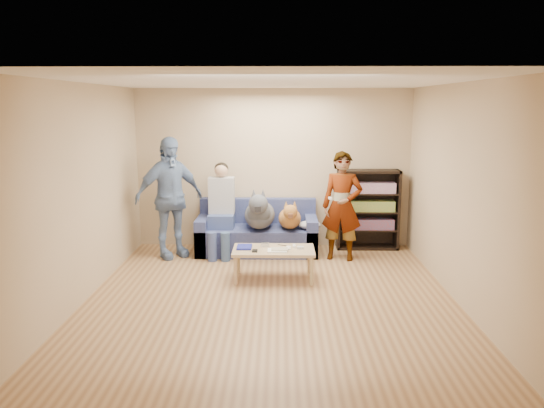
{
  "coord_description": "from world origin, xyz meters",
  "views": [
    {
      "loc": [
        0.11,
        -6.19,
        2.35
      ],
      "look_at": [
        0.0,
        1.2,
        0.95
      ],
      "focal_mm": 35.0,
      "sensor_mm": 36.0,
      "label": 1
    }
  ],
  "objects_px": {
    "coffee_table": "(274,252)",
    "bookshelf": "(368,208)",
    "sofa": "(257,234)",
    "dog_tan": "(290,217)",
    "dog_gray": "(259,213)",
    "camera_silver": "(265,245)",
    "notebook_blue": "(244,247)",
    "person_standing_right": "(342,206)",
    "person_standing_left": "(169,198)",
    "person_seated": "(221,206)"
  },
  "relations": [
    {
      "from": "person_standing_left",
      "to": "camera_silver",
      "type": "distance_m",
      "value": 1.83
    },
    {
      "from": "person_standing_right",
      "to": "sofa",
      "type": "distance_m",
      "value": 1.47
    },
    {
      "from": "dog_tan",
      "to": "camera_silver",
      "type": "bearing_deg",
      "value": -109.05
    },
    {
      "from": "camera_silver",
      "to": "sofa",
      "type": "distance_m",
      "value": 1.27
    },
    {
      "from": "person_standing_right",
      "to": "notebook_blue",
      "type": "distance_m",
      "value": 1.74
    },
    {
      "from": "person_standing_right",
      "to": "coffee_table",
      "type": "height_order",
      "value": "person_standing_right"
    },
    {
      "from": "sofa",
      "to": "dog_tan",
      "type": "bearing_deg",
      "value": -21.82
    },
    {
      "from": "camera_silver",
      "to": "bookshelf",
      "type": "distance_m",
      "value": 2.22
    },
    {
      "from": "person_seated",
      "to": "dog_gray",
      "type": "xyz_separation_m",
      "value": [
        0.61,
        -0.07,
        -0.1
      ]
    },
    {
      "from": "notebook_blue",
      "to": "bookshelf",
      "type": "xyz_separation_m",
      "value": [
        1.92,
        1.55,
        0.25
      ]
    },
    {
      "from": "person_standing_left",
      "to": "dog_gray",
      "type": "xyz_separation_m",
      "value": [
        1.38,
        0.11,
        -0.26
      ]
    },
    {
      "from": "person_standing_left",
      "to": "dog_gray",
      "type": "height_order",
      "value": "person_standing_left"
    },
    {
      "from": "camera_silver",
      "to": "dog_gray",
      "type": "distance_m",
      "value": 1.08
    },
    {
      "from": "person_standing_right",
      "to": "person_seated",
      "type": "xyz_separation_m",
      "value": [
        -1.87,
        0.28,
        -0.05
      ]
    },
    {
      "from": "coffee_table",
      "to": "bookshelf",
      "type": "distance_m",
      "value": 2.23
    },
    {
      "from": "sofa",
      "to": "dog_tan",
      "type": "height_order",
      "value": "dog_tan"
    },
    {
      "from": "person_standing_left",
      "to": "coffee_table",
      "type": "distance_m",
      "value": 2.01
    },
    {
      "from": "camera_silver",
      "to": "sofa",
      "type": "height_order",
      "value": "sofa"
    },
    {
      "from": "person_standing_left",
      "to": "dog_gray",
      "type": "relative_size",
      "value": 1.46
    },
    {
      "from": "person_standing_right",
      "to": "camera_silver",
      "type": "height_order",
      "value": "person_standing_right"
    },
    {
      "from": "dog_gray",
      "to": "notebook_blue",
      "type": "bearing_deg",
      "value": -98.36
    },
    {
      "from": "camera_silver",
      "to": "coffee_table",
      "type": "bearing_deg",
      "value": -45.0
    },
    {
      "from": "notebook_blue",
      "to": "person_seated",
      "type": "distance_m",
      "value": 1.31
    },
    {
      "from": "sofa",
      "to": "person_seated",
      "type": "xyz_separation_m",
      "value": [
        -0.56,
        -0.13,
        0.49
      ]
    },
    {
      "from": "person_standing_right",
      "to": "person_standing_left",
      "type": "xyz_separation_m",
      "value": [
        -2.64,
        0.09,
        0.11
      ]
    },
    {
      "from": "person_seated",
      "to": "bookshelf",
      "type": "xyz_separation_m",
      "value": [
        2.36,
        0.36,
        -0.09
      ]
    },
    {
      "from": "dog_gray",
      "to": "coffee_table",
      "type": "relative_size",
      "value": 1.16
    },
    {
      "from": "dog_tan",
      "to": "sofa",
      "type": "bearing_deg",
      "value": 158.18
    },
    {
      "from": "dog_gray",
      "to": "person_standing_right",
      "type": "bearing_deg",
      "value": -9.31
    },
    {
      "from": "sofa",
      "to": "person_seated",
      "type": "bearing_deg",
      "value": -167.29
    },
    {
      "from": "notebook_blue",
      "to": "bookshelf",
      "type": "bearing_deg",
      "value": 38.9
    },
    {
      "from": "camera_silver",
      "to": "dog_gray",
      "type": "xyz_separation_m",
      "value": [
        -0.12,
        1.05,
        0.23
      ]
    },
    {
      "from": "camera_silver",
      "to": "person_standing_right",
      "type": "bearing_deg",
      "value": 36.3
    },
    {
      "from": "notebook_blue",
      "to": "sofa",
      "type": "distance_m",
      "value": 1.33
    },
    {
      "from": "dog_gray",
      "to": "coffee_table",
      "type": "height_order",
      "value": "dog_gray"
    },
    {
      "from": "dog_gray",
      "to": "bookshelf",
      "type": "xyz_separation_m",
      "value": [
        1.76,
        0.43,
        0.01
      ]
    },
    {
      "from": "person_standing_left",
      "to": "dog_tan",
      "type": "relative_size",
      "value": 1.64
    },
    {
      "from": "person_standing_left",
      "to": "sofa",
      "type": "height_order",
      "value": "person_standing_left"
    },
    {
      "from": "person_standing_right",
      "to": "bookshelf",
      "type": "bearing_deg",
      "value": 64.33
    },
    {
      "from": "coffee_table",
      "to": "bookshelf",
      "type": "bearing_deg",
      "value": 46.46
    },
    {
      "from": "notebook_blue",
      "to": "sofa",
      "type": "relative_size",
      "value": 0.14
    },
    {
      "from": "person_seated",
      "to": "dog_tan",
      "type": "height_order",
      "value": "person_seated"
    },
    {
      "from": "dog_tan",
      "to": "person_standing_left",
      "type": "bearing_deg",
      "value": -176.72
    },
    {
      "from": "notebook_blue",
      "to": "dog_gray",
      "type": "relative_size",
      "value": 0.2
    },
    {
      "from": "dog_tan",
      "to": "coffee_table",
      "type": "distance_m",
      "value": 1.21
    },
    {
      "from": "notebook_blue",
      "to": "coffee_table",
      "type": "height_order",
      "value": "notebook_blue"
    },
    {
      "from": "dog_tan",
      "to": "bookshelf",
      "type": "bearing_deg",
      "value": 18.99
    },
    {
      "from": "person_standing_left",
      "to": "sofa",
      "type": "bearing_deg",
      "value": -23.03
    },
    {
      "from": "dog_gray",
      "to": "dog_tan",
      "type": "height_order",
      "value": "dog_gray"
    },
    {
      "from": "person_standing_right",
      "to": "dog_tan",
      "type": "height_order",
      "value": "person_standing_right"
    }
  ]
}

